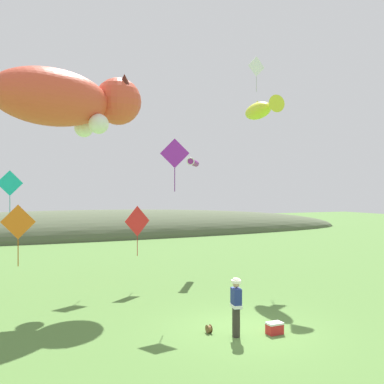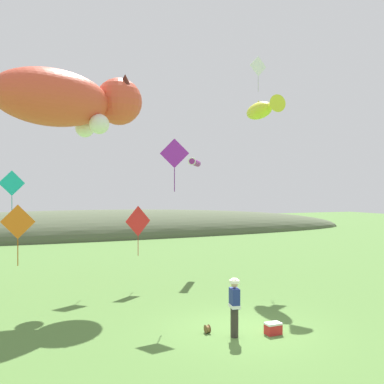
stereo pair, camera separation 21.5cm
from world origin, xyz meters
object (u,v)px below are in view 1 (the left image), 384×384
kite_tube_streamer (193,162)px  kite_diamond_teal (10,183)px  kite_giant_cat (67,100)px  kite_fish_windsock (261,109)px  kite_diamond_pink (117,97)px  picnic_cooler (275,328)px  festival_attendant (236,305)px  kite_diamond_violet (175,154)px  kite_diamond_red (137,221)px  kite_diamond_white (256,67)px  kite_spool (209,329)px  kite_diamond_orange (18,223)px

kite_tube_streamer → kite_diamond_teal: kite_tube_streamer is taller
kite_giant_cat → kite_fish_windsock: (9.34, -0.47, 0.21)m
kite_diamond_pink → kite_tube_streamer: bearing=-10.7°
kite_tube_streamer → kite_diamond_teal: size_ratio=0.93×
kite_diamond_teal → kite_diamond_pink: size_ratio=0.97×
kite_tube_streamer → kite_diamond_pink: bearing=169.3°
kite_fish_windsock → kite_diamond_pink: size_ratio=1.41×
picnic_cooler → kite_giant_cat: (-5.27, 7.66, 8.14)m
festival_attendant → kite_diamond_violet: bearing=97.1°
kite_giant_cat → kite_diamond_red: 6.17m
kite_giant_cat → kite_fish_windsock: kite_giant_cat is taller
picnic_cooler → kite_diamond_red: 8.73m
kite_giant_cat → kite_diamond_pink: kite_diamond_pink is taller
kite_giant_cat → kite_diamond_pink: 5.37m
kite_tube_streamer → kite_diamond_white: kite_diamond_white is taller
kite_diamond_teal → kite_diamond_pink: (5.36, -0.39, 4.77)m
kite_giant_cat → kite_diamond_red: (3.16, 0.32, -5.29)m
festival_attendant → kite_spool: size_ratio=6.77×
picnic_cooler → kite_fish_windsock: bearing=60.5°
kite_diamond_white → picnic_cooler: bearing=-119.1°
kite_diamond_teal → kite_diamond_red: size_ratio=0.95×
kite_diamond_orange → kite_giant_cat: bearing=60.3°
kite_diamond_orange → kite_diamond_white: bearing=25.5°
kite_diamond_pink → kite_diamond_red: 7.62m
kite_giant_cat → kite_diamond_teal: 6.19m
kite_spool → kite_diamond_teal: kite_diamond_teal is taller
kite_diamond_orange → festival_attendant: bearing=-32.6°
kite_tube_streamer → kite_diamond_violet: kite_diamond_violet is taller
festival_attendant → kite_diamond_teal: bearing=117.7°
kite_tube_streamer → kite_diamond_pink: 5.55m
festival_attendant → kite_diamond_teal: size_ratio=0.81×
kite_diamond_orange → kite_diamond_red: size_ratio=0.89×
festival_attendant → kite_giant_cat: bearing=118.7°
picnic_cooler → kite_diamond_pink: size_ratio=0.22×
festival_attendant → kite_diamond_violet: size_ratio=0.87×
kite_diamond_red → kite_giant_cat: bearing=-174.3°
festival_attendant → kite_diamond_pink: size_ratio=0.79×
kite_spool → kite_tube_streamer: bearing=69.2°
festival_attendant → picnic_cooler: bearing=-11.3°
kite_diamond_orange → kite_diamond_red: bearing=36.6°
picnic_cooler → kite_diamond_red: (-2.11, 7.97, 2.85)m
kite_spool → picnic_cooler: 2.04m
kite_tube_streamer → kite_diamond_white: 6.83m
kite_tube_streamer → kite_diamond_red: size_ratio=0.88×
kite_diamond_violet → kite_diamond_red: (-0.40, 3.79, -2.83)m
kite_fish_windsock → kite_diamond_white: kite_diamond_white is taller
kite_diamond_red → kite_diamond_white: bearing=16.9°
picnic_cooler → kite_diamond_violet: 7.26m
kite_spool → kite_fish_windsock: bearing=46.9°
kite_fish_windsock → kite_diamond_white: 4.82m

